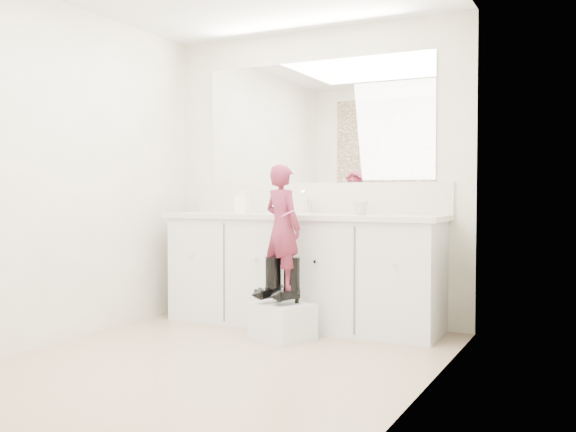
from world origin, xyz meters
The scene contains 18 objects.
floor centered at (0.00, 0.00, 0.00)m, with size 3.00×3.00×0.00m, color #866C58.
wall_back centered at (0.00, 1.50, 1.20)m, with size 2.60×2.60×0.00m, color beige.
wall_front centered at (0.00, -1.50, 1.20)m, with size 2.60×2.60×0.00m, color beige.
wall_left centered at (-1.30, 0.00, 1.20)m, with size 3.00×3.00×0.00m, color beige.
wall_right centered at (1.30, 0.00, 1.20)m, with size 3.00×3.00×0.00m, color beige.
vanity_cabinet centered at (0.00, 1.23, 0.42)m, with size 2.20×0.55×0.85m, color silver.
countertop centered at (0.00, 1.21, 0.87)m, with size 2.28×0.58×0.04m, color beige.
backsplash centered at (0.00, 1.49, 1.02)m, with size 2.28×0.03×0.25m, color beige.
mirror centered at (0.00, 1.49, 1.64)m, with size 2.00×0.02×1.00m, color white.
dot_panel centered at (0.00, -1.49, 1.65)m, with size 2.00×0.01×1.20m, color #472819.
faucet centered at (0.00, 1.38, 0.94)m, with size 0.08×0.08×0.10m, color silver.
cup centered at (0.48, 1.27, 0.94)m, with size 0.11×0.11×0.11m, color beige.
soap_bottle centered at (-0.51, 1.16, 1.00)m, with size 0.10×0.10×0.22m, color white.
step_stool centered at (0.07, 0.74, 0.13)m, with size 0.40×0.34×0.26m, color silver.
boot_left centered at (0.00, 0.75, 0.43)m, with size 0.12×0.22×0.34m, color black, non-canonical shape.
boot_right centered at (0.15, 0.75, 0.43)m, with size 0.12×0.22×0.34m, color black, non-canonical shape.
toddler centered at (0.07, 0.75, 0.81)m, with size 0.33×0.22×0.90m, color #B13661.
toothbrush centered at (0.14, 0.68, 0.91)m, with size 0.01×0.01×0.14m, color pink.
Camera 1 is at (2.15, -3.37, 1.05)m, focal length 40.00 mm.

